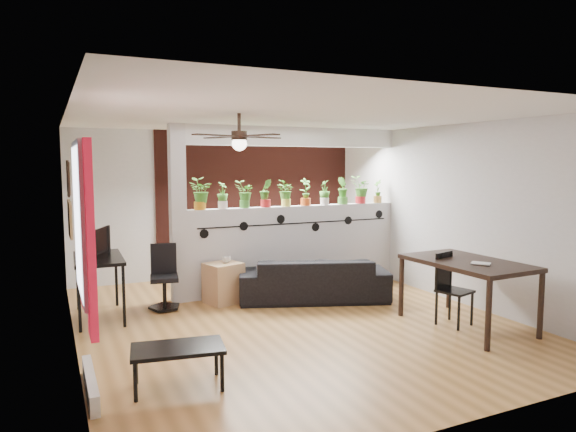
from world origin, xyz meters
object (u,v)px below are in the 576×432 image
(computer_desk, at_px, (98,263))
(folding_chair, at_px, (449,282))
(potted_plant_6, at_px, (325,192))
(office_chair, at_px, (164,281))
(potted_plant_9, at_px, (378,190))
(cup, at_px, (226,259))
(dining_table, at_px, (467,268))
(potted_plant_5, at_px, (306,191))
(sofa, at_px, (313,279))
(potted_plant_7, at_px, (343,190))
(potted_plant_3, at_px, (266,192))
(potted_plant_1, at_px, (223,195))
(potted_plant_2, at_px, (245,193))
(potted_plant_0, at_px, (200,193))
(coffee_table, at_px, (178,351))
(potted_plant_8, at_px, (361,189))
(potted_plant_4, at_px, (286,192))
(cube_shelf, at_px, (223,283))
(ceiling_fan, at_px, (239,139))

(computer_desk, bearing_deg, folding_chair, -28.20)
(potted_plant_6, distance_m, office_chair, 2.97)
(potted_plant_9, relative_size, cup, 3.22)
(dining_table, bearing_deg, potted_plant_5, 108.21)
(sofa, relative_size, computer_desk, 1.81)
(potted_plant_7, xyz_separation_m, potted_plant_9, (0.70, 0.00, -0.03))
(potted_plant_9, relative_size, folding_chair, 0.44)
(cup, height_order, dining_table, dining_table)
(potted_plant_7, height_order, potted_plant_9, potted_plant_7)
(potted_plant_3, bearing_deg, potted_plant_1, 180.00)
(potted_plant_2, distance_m, sofa, 1.68)
(potted_plant_6, bearing_deg, potted_plant_5, 180.00)
(sofa, height_order, dining_table, dining_table)
(potted_plant_7, height_order, folding_chair, potted_plant_7)
(potted_plant_1, bearing_deg, potted_plant_0, 180.00)
(potted_plant_7, height_order, dining_table, potted_plant_7)
(potted_plant_9, bearing_deg, coffee_table, -145.24)
(potted_plant_6, relative_size, potted_plant_8, 0.86)
(sofa, bearing_deg, potted_plant_1, -12.00)
(potted_plant_8, distance_m, coffee_table, 4.97)
(potted_plant_1, xyz_separation_m, folding_chair, (2.17, -2.50, -1.02))
(potted_plant_7, distance_m, potted_plant_9, 0.70)
(potted_plant_7, height_order, sofa, potted_plant_7)
(potted_plant_9, distance_m, cup, 3.04)
(potted_plant_3, relative_size, potted_plant_5, 0.98)
(potted_plant_7, height_order, cup, potted_plant_7)
(potted_plant_6, bearing_deg, folding_chair, -80.61)
(computer_desk, bearing_deg, potted_plant_7, 5.20)
(potted_plant_4, relative_size, potted_plant_6, 1.04)
(potted_plant_8, bearing_deg, potted_plant_3, 180.00)
(potted_plant_5, relative_size, office_chair, 0.50)
(potted_plant_3, bearing_deg, computer_desk, -171.94)
(cube_shelf, bearing_deg, folding_chair, -59.52)
(cup, bearing_deg, potted_plant_4, 16.93)
(cube_shelf, bearing_deg, cup, -16.14)
(folding_chair, bearing_deg, potted_plant_9, 75.61)
(potted_plant_2, height_order, potted_plant_9, potted_plant_2)
(coffee_table, bearing_deg, ceiling_fan, 47.70)
(potted_plant_3, relative_size, cup, 3.51)
(potted_plant_1, height_order, potted_plant_2, potted_plant_2)
(potted_plant_9, bearing_deg, cube_shelf, -173.36)
(cube_shelf, bearing_deg, dining_table, -60.41)
(potted_plant_9, bearing_deg, potted_plant_7, 180.00)
(ceiling_fan, relative_size, potted_plant_7, 2.62)
(potted_plant_4, distance_m, computer_desk, 3.01)
(sofa, xyz_separation_m, cube_shelf, (-1.27, 0.40, -0.01))
(ceiling_fan, xyz_separation_m, cup, (0.31, 1.46, -1.68))
(potted_plant_5, bearing_deg, dining_table, -71.79)
(potted_plant_3, xyz_separation_m, cube_shelf, (-0.82, -0.34, -1.29))
(potted_plant_8, distance_m, potted_plant_9, 0.35)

